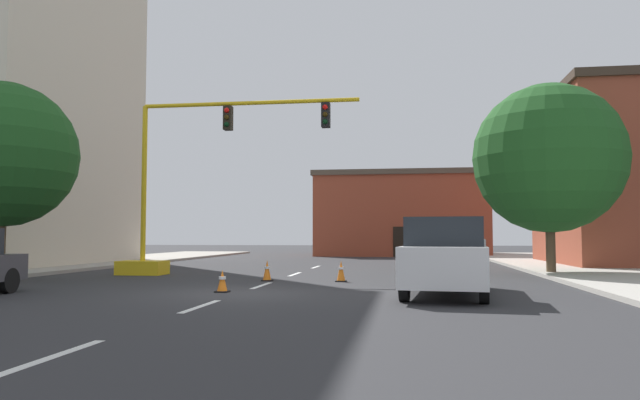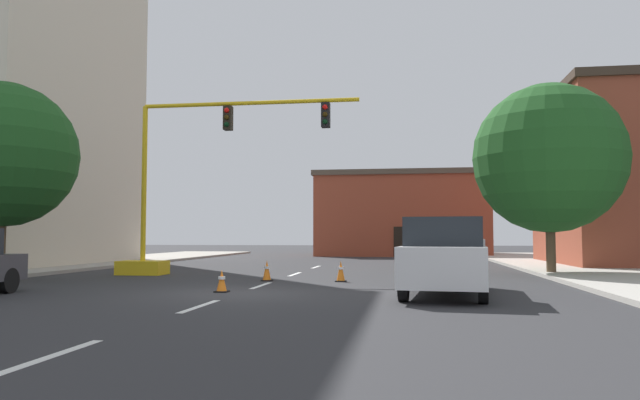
{
  "view_description": "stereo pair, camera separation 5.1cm",
  "coord_description": "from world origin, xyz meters",
  "px_view_note": "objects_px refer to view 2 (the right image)",
  "views": [
    {
      "loc": [
        4.49,
        -15.6,
        1.54
      ],
      "look_at": [
        0.97,
        8.36,
        3.0
      ],
      "focal_mm": 33.44,
      "sensor_mm": 36.0,
      "label": 1
    },
    {
      "loc": [
        4.54,
        -15.59,
        1.54
      ],
      "look_at": [
        0.97,
        8.36,
        3.0
      ],
      "focal_mm": 33.44,
      "sensor_mm": 36.0,
      "label": 2
    }
  ],
  "objects_px": {
    "pickup_truck_white": "(445,258)",
    "traffic_cone_roadside_b": "(222,281)",
    "traffic_cone_roadside_a": "(267,271)",
    "traffic_signal_gantry": "(173,217)",
    "traffic_cone_roadside_c": "(341,271)",
    "tree_right_mid": "(549,158)",
    "tree_left_near": "(3,155)"
  },
  "relations": [
    {
      "from": "tree_right_mid",
      "to": "traffic_cone_roadside_b",
      "type": "xyz_separation_m",
      "value": [
        -10.55,
        -8.53,
        -4.29
      ]
    },
    {
      "from": "pickup_truck_white",
      "to": "traffic_cone_roadside_c",
      "type": "xyz_separation_m",
      "value": [
        -3.21,
        4.16,
        -0.63
      ]
    },
    {
      "from": "tree_left_near",
      "to": "pickup_truck_white",
      "type": "bearing_deg",
      "value": -8.9
    },
    {
      "from": "tree_right_mid",
      "to": "traffic_cone_roadside_c",
      "type": "relative_size",
      "value": 10.69
    },
    {
      "from": "tree_right_mid",
      "to": "traffic_cone_roadside_b",
      "type": "distance_m",
      "value": 14.23
    },
    {
      "from": "pickup_truck_white",
      "to": "tree_right_mid",
      "type": "bearing_deg",
      "value": 61.92
    },
    {
      "from": "pickup_truck_white",
      "to": "traffic_cone_roadside_b",
      "type": "height_order",
      "value": "pickup_truck_white"
    },
    {
      "from": "traffic_signal_gantry",
      "to": "tree_left_near",
      "type": "bearing_deg",
      "value": -134.39
    },
    {
      "from": "pickup_truck_white",
      "to": "traffic_cone_roadside_b",
      "type": "relative_size",
      "value": 9.17
    },
    {
      "from": "traffic_cone_roadside_b",
      "to": "traffic_cone_roadside_a",
      "type": "bearing_deg",
      "value": 86.37
    },
    {
      "from": "pickup_truck_white",
      "to": "traffic_cone_roadside_a",
      "type": "bearing_deg",
      "value": 144.4
    },
    {
      "from": "traffic_cone_roadside_a",
      "to": "traffic_cone_roadside_b",
      "type": "bearing_deg",
      "value": -93.63
    },
    {
      "from": "traffic_cone_roadside_b",
      "to": "traffic_cone_roadside_c",
      "type": "xyz_separation_m",
      "value": [
        2.8,
        4.19,
        0.05
      ]
    },
    {
      "from": "traffic_cone_roadside_b",
      "to": "traffic_cone_roadside_c",
      "type": "height_order",
      "value": "traffic_cone_roadside_c"
    },
    {
      "from": "tree_left_near",
      "to": "traffic_cone_roadside_a",
      "type": "bearing_deg",
      "value": 12.06
    },
    {
      "from": "tree_left_near",
      "to": "traffic_cone_roadside_b",
      "type": "relative_size",
      "value": 11.05
    },
    {
      "from": "traffic_cone_roadside_a",
      "to": "traffic_cone_roadside_b",
      "type": "relative_size",
      "value": 1.17
    },
    {
      "from": "traffic_signal_gantry",
      "to": "traffic_cone_roadside_c",
      "type": "height_order",
      "value": "traffic_signal_gantry"
    },
    {
      "from": "traffic_cone_roadside_c",
      "to": "traffic_cone_roadside_a",
      "type": "bearing_deg",
      "value": -179.03
    },
    {
      "from": "tree_right_mid",
      "to": "traffic_cone_roadside_b",
      "type": "height_order",
      "value": "tree_right_mid"
    },
    {
      "from": "pickup_truck_white",
      "to": "traffic_cone_roadside_c",
      "type": "relative_size",
      "value": 7.92
    },
    {
      "from": "pickup_truck_white",
      "to": "traffic_cone_roadside_a",
      "type": "relative_size",
      "value": 7.82
    },
    {
      "from": "tree_right_mid",
      "to": "traffic_cone_roadside_c",
      "type": "xyz_separation_m",
      "value": [
        -7.75,
        -4.34,
        -4.24
      ]
    },
    {
      "from": "traffic_signal_gantry",
      "to": "traffic_cone_roadside_a",
      "type": "height_order",
      "value": "traffic_signal_gantry"
    },
    {
      "from": "traffic_signal_gantry",
      "to": "tree_right_mid",
      "type": "height_order",
      "value": "tree_right_mid"
    },
    {
      "from": "tree_left_near",
      "to": "pickup_truck_white",
      "type": "relative_size",
      "value": 1.2
    },
    {
      "from": "traffic_cone_roadside_b",
      "to": "pickup_truck_white",
      "type": "bearing_deg",
      "value": 0.3
    },
    {
      "from": "tree_right_mid",
      "to": "traffic_cone_roadside_a",
      "type": "xyz_separation_m",
      "value": [
        -10.29,
        -4.39,
        -4.23
      ]
    },
    {
      "from": "tree_right_mid",
      "to": "traffic_signal_gantry",
      "type": "bearing_deg",
      "value": -172.69
    },
    {
      "from": "tree_left_near",
      "to": "pickup_truck_white",
      "type": "height_order",
      "value": "tree_left_near"
    },
    {
      "from": "traffic_cone_roadside_a",
      "to": "traffic_cone_roadside_b",
      "type": "xyz_separation_m",
      "value": [
        -0.26,
        -4.15,
        -0.05
      ]
    },
    {
      "from": "traffic_signal_gantry",
      "to": "traffic_cone_roadside_a",
      "type": "bearing_deg",
      "value": -29.51
    }
  ]
}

